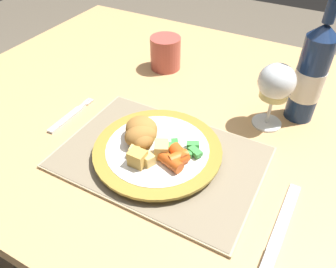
{
  "coord_description": "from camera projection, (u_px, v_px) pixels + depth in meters",
  "views": [
    {
      "loc": [
        0.23,
        -0.55,
        1.18
      ],
      "look_at": [
        0.01,
        -0.14,
        0.78
      ],
      "focal_mm": 35.0,
      "sensor_mm": 36.0,
      "label": 1
    }
  ],
  "objects": [
    {
      "name": "fork",
      "position": [
        69.0,
        117.0,
        0.72
      ],
      "size": [
        0.01,
        0.14,
        0.01
      ],
      "color": "silver",
      "rests_on": "dining_table"
    },
    {
      "name": "bottle",
      "position": [
        311.0,
        75.0,
        0.66
      ],
      "size": [
        0.06,
        0.06,
        0.27
      ],
      "color": "navy",
      "rests_on": "dining_table"
    },
    {
      "name": "green_beans_pile",
      "position": [
        181.0,
        150.0,
        0.6
      ],
      "size": [
        0.08,
        0.06,
        0.01
      ],
      "color": "green",
      "rests_on": "dinner_plate"
    },
    {
      "name": "drinking_cup",
      "position": [
        165.0,
        52.0,
        0.86
      ],
      "size": [
        0.08,
        0.08,
        0.09
      ],
      "color": "#B24C42",
      "rests_on": "dining_table"
    },
    {
      "name": "roast_potatoes",
      "position": [
        147.0,
        154.0,
        0.58
      ],
      "size": [
        0.07,
        0.07,
        0.03
      ],
      "color": "gold",
      "rests_on": "dinner_plate"
    },
    {
      "name": "dinner_plate",
      "position": [
        158.0,
        151.0,
        0.62
      ],
      "size": [
        0.24,
        0.24,
        0.02
      ],
      "color": "white",
      "rests_on": "placemat"
    },
    {
      "name": "wine_glass",
      "position": [
        276.0,
        85.0,
        0.64
      ],
      "size": [
        0.07,
        0.07,
        0.14
      ],
      "color": "silver",
      "rests_on": "dining_table"
    },
    {
      "name": "dining_table",
      "position": [
        192.0,
        142.0,
        0.8
      ],
      "size": [
        1.23,
        0.89,
        0.74
      ],
      "color": "tan",
      "rests_on": "ground"
    },
    {
      "name": "table_knife",
      "position": [
        275.0,
        242.0,
        0.49
      ],
      "size": [
        0.02,
        0.21,
        0.01
      ],
      "color": "silver",
      "rests_on": "dining_table"
    },
    {
      "name": "placemat",
      "position": [
        161.0,
        158.0,
        0.62
      ],
      "size": [
        0.38,
        0.26,
        0.01
      ],
      "color": "tan",
      "rests_on": "dining_table"
    },
    {
      "name": "glazed_carrots",
      "position": [
        176.0,
        158.0,
        0.58
      ],
      "size": [
        0.05,
        0.06,
        0.02
      ],
      "color": "#CC5119",
      "rests_on": "dinner_plate"
    },
    {
      "name": "breaded_croquettes",
      "position": [
        141.0,
        134.0,
        0.61
      ],
      "size": [
        0.09,
        0.1,
        0.04
      ],
      "color": "#A87033",
      "rests_on": "dinner_plate"
    }
  ]
}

